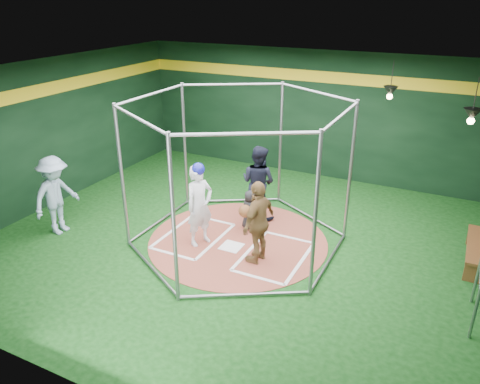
% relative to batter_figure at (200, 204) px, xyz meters
% --- Properties ---
extents(room_shell, '(10.10, 9.10, 3.53)m').
position_rel_batter_figure_xyz_m(room_shell, '(0.66, 0.44, 0.85)').
color(room_shell, '#0B330C').
rests_on(room_shell, ground).
extents(clay_disc, '(3.80, 3.80, 0.01)m').
position_rel_batter_figure_xyz_m(clay_disc, '(0.66, 0.43, -0.90)').
color(clay_disc, '#974737').
rests_on(clay_disc, ground).
extents(home_plate, '(0.43, 0.43, 0.01)m').
position_rel_batter_figure_xyz_m(home_plate, '(0.66, 0.13, -0.88)').
color(home_plate, white).
rests_on(home_plate, clay_disc).
extents(batter_box_left, '(1.17, 1.77, 0.01)m').
position_rel_batter_figure_xyz_m(batter_box_left, '(-0.29, 0.18, -0.88)').
color(batter_box_left, white).
rests_on(batter_box_left, clay_disc).
extents(batter_box_right, '(1.17, 1.77, 0.01)m').
position_rel_batter_figure_xyz_m(batter_box_right, '(1.61, 0.18, -0.88)').
color(batter_box_right, white).
rests_on(batter_box_right, clay_disc).
extents(batting_cage, '(4.05, 4.67, 3.00)m').
position_rel_batter_figure_xyz_m(batting_cage, '(0.66, 0.43, 0.60)').
color(batting_cage, gray).
rests_on(batting_cage, ground).
extents(pendant_lamp_near, '(0.34, 0.34, 0.90)m').
position_rel_batter_figure_xyz_m(pendant_lamp_near, '(2.86, 4.03, 1.84)').
color(pendant_lamp_near, black).
rests_on(pendant_lamp_near, room_shell).
extents(pendant_lamp_far, '(0.34, 0.34, 0.90)m').
position_rel_batter_figure_xyz_m(pendant_lamp_far, '(4.66, 2.43, 1.84)').
color(pendant_lamp_far, black).
rests_on(pendant_lamp_far, room_shell).
extents(batter_figure, '(0.62, 0.74, 1.79)m').
position_rel_batter_figure_xyz_m(batter_figure, '(0.00, 0.00, 0.00)').
color(batter_figure, silver).
rests_on(batter_figure, clay_disc).
extents(visitor_leopard, '(0.54, 1.03, 1.67)m').
position_rel_batter_figure_xyz_m(visitor_leopard, '(1.36, -0.09, -0.05)').
color(visitor_leopard, '#A67D47').
rests_on(visitor_leopard, clay_disc).
extents(catcher_figure, '(0.51, 0.59, 0.92)m').
position_rel_batter_figure_xyz_m(catcher_figure, '(0.65, 1.00, -0.42)').
color(catcher_figure, black).
rests_on(catcher_figure, clay_disc).
extents(umpire, '(0.94, 0.78, 1.74)m').
position_rel_batter_figure_xyz_m(umpire, '(0.56, 1.67, -0.02)').
color(umpire, black).
rests_on(umpire, clay_disc).
extents(bystander_blue, '(0.69, 1.15, 1.75)m').
position_rel_batter_figure_xyz_m(bystander_blue, '(-3.03, -0.93, -0.03)').
color(bystander_blue, '#90A8BE').
rests_on(bystander_blue, ground).
extents(steel_railing, '(0.05, 1.05, 0.91)m').
position_rel_batter_figure_xyz_m(steel_railing, '(5.21, -0.18, -0.30)').
color(steel_railing, gray).
rests_on(steel_railing, ground).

